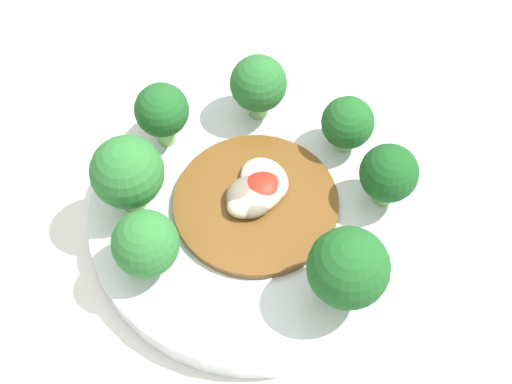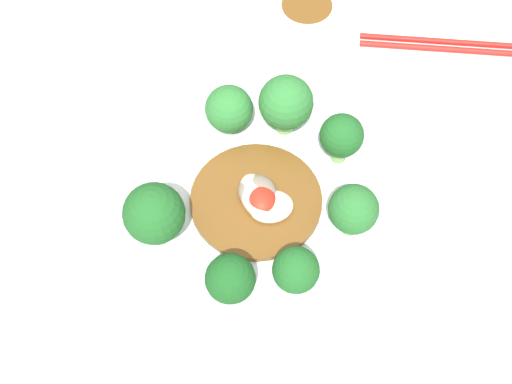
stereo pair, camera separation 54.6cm
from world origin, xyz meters
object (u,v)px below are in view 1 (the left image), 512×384
broccoli_southeast (162,111)px  broccoli_southwest (348,123)px  broccoli_northeast (146,244)px  broccoli_south (258,84)px  broccoli_west (389,174)px  plate (256,213)px  broccoli_east (127,173)px  broccoli_northwest (348,269)px  stirfry_center (257,198)px

broccoli_southeast → broccoli_southwest: broccoli_southeast is taller
broccoli_northeast → broccoli_southwest: size_ratio=1.10×
broccoli_southeast → broccoli_south: size_ratio=1.00×
broccoli_southeast → broccoli_west: size_ratio=1.05×
plate → broccoli_east: 0.11m
broccoli_east → broccoli_west: bearing=-174.0°
broccoli_southwest → broccoli_northwest: bearing=90.4°
plate → stirfry_center: stirfry_center is taller
broccoli_northeast → broccoli_southeast: 0.12m
plate → broccoli_west: 0.11m
broccoli_east → broccoli_west: (-0.20, -0.02, -0.01)m
broccoli_northwest → broccoli_southwest: size_ratio=1.40×
broccoli_east → broccoli_southwest: bearing=-156.7°
broccoli_west → stirfry_center: (0.10, 0.01, -0.03)m
broccoli_northwest → plate: bearing=-46.3°
broccoli_south → broccoli_northeast: bearing=66.0°
broccoli_southeast → stirfry_center: size_ratio=0.47×
plate → broccoli_south: (0.01, -0.10, 0.05)m
broccoli_southeast → broccoli_southwest: bearing=-177.5°
broccoli_northwest → broccoli_southeast: bearing=-41.2°
broccoli_east → stirfry_center: size_ratio=0.54×
broccoli_northwest → broccoli_southwest: (0.00, -0.14, -0.01)m
broccoli_south → stirfry_center: broccoli_south is taller
broccoli_northwest → stirfry_center: 0.11m
broccoli_southeast → broccoli_northwest: size_ratio=0.83×
broccoli_southeast → broccoli_east: broccoli_east is taller
stirfry_center → broccoli_southwest: bearing=-137.2°
broccoli_northeast → broccoli_northwest: (-0.15, 0.01, 0.01)m
broccoli_south → broccoli_southeast: bearing=25.7°
broccoli_northwest → broccoli_west: broccoli_northwest is taller
broccoli_northeast → stirfry_center: (-0.08, -0.06, -0.02)m
plate → broccoli_northeast: broccoli_northeast is taller
broccoli_northwest → broccoli_southwest: bearing=-89.6°
broccoli_southwest → broccoli_southeast: bearing=2.5°
plate → broccoli_east: broccoli_east is taller
broccoli_east → broccoli_northeast: bearing=112.0°
broccoli_east → broccoli_southeast: bearing=-103.5°
plate → stirfry_center: 0.02m
broccoli_east → broccoli_southwest: size_ratio=1.36×
broccoli_northwest → stirfry_center: size_ratio=0.56×
broccoli_south → broccoli_east: 0.14m
broccoli_northwest → stirfry_center: (0.07, -0.08, -0.04)m
broccoli_southwest → stirfry_center: broccoli_southwest is taller
broccoli_northeast → broccoli_west: 0.19m
broccoli_southwest → broccoli_east: bearing=23.3°
broccoli_south → plate: bearing=93.6°
broccoli_southwest → broccoli_south: bearing=-21.6°
broccoli_south → stirfry_center: (-0.01, 0.09, -0.03)m
broccoli_east → broccoli_southwest: (-0.17, -0.07, -0.01)m
broccoli_northeast → broccoli_northwest: broccoli_northwest is taller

